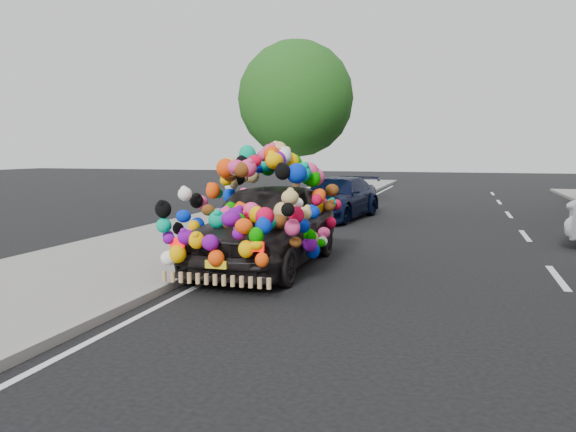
{
  "coord_description": "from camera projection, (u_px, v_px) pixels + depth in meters",
  "views": [
    {
      "loc": [
        1.93,
        -10.31,
        2.14
      ],
      "look_at": [
        -1.36,
        0.48,
        0.84
      ],
      "focal_mm": 35.0,
      "sensor_mm": 36.0,
      "label": 1
    }
  ],
  "objects": [
    {
      "name": "lane_markings",
      "position": [
        558.0,
        277.0,
        9.56
      ],
      "size": [
        6.0,
        50.0,
        0.01
      ],
      "primitive_type": null,
      "color": "silver",
      "rests_on": "ground"
    },
    {
      "name": "kerb",
      "position": [
        234.0,
        255.0,
        11.28
      ],
      "size": [
        0.15,
        60.0,
        0.13
      ],
      "primitive_type": "cube",
      "color": "gray",
      "rests_on": "ground"
    },
    {
      "name": "plush_art_car",
      "position": [
        267.0,
        205.0,
        10.44
      ],
      "size": [
        2.24,
        4.85,
        2.23
      ],
      "rotation": [
        0.0,
        0.0,
        0.0
      ],
      "color": "black",
      "rests_on": "ground"
    },
    {
      "name": "ground",
      "position": [
        349.0,
        265.0,
        10.6
      ],
      "size": [
        100.0,
        100.0,
        0.0
      ],
      "primitive_type": "plane",
      "color": "black",
      "rests_on": "ground"
    },
    {
      "name": "navy_sedan",
      "position": [
        336.0,
        198.0,
        17.95
      ],
      "size": [
        2.48,
        4.76,
        1.32
      ],
      "primitive_type": "imported",
      "rotation": [
        0.0,
        0.0,
        -0.15
      ],
      "color": "black",
      "rests_on": "ground"
    },
    {
      "name": "sidewalk",
      "position": [
        148.0,
        251.0,
        11.84
      ],
      "size": [
        4.0,
        60.0,
        0.12
      ],
      "primitive_type": "cube",
      "color": "gray",
      "rests_on": "ground"
    },
    {
      "name": "tree_near_sidewalk",
      "position": [
        296.0,
        99.0,
        20.27
      ],
      "size": [
        4.2,
        4.2,
        6.13
      ],
      "color": "#332114",
      "rests_on": "ground"
    }
  ]
}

